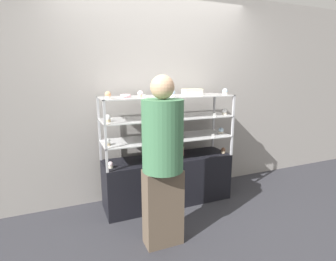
{
  "coord_description": "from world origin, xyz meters",
  "views": [
    {
      "loc": [
        -1.18,
        -2.82,
        1.58
      ],
      "look_at": [
        0.0,
        0.0,
        0.92
      ],
      "focal_mm": 28.0,
      "sensor_mm": 36.0,
      "label": 1
    }
  ],
  "objects": [
    {
      "name": "ground_plane",
      "position": [
        0.0,
        0.0,
        0.0
      ],
      "size": [
        20.0,
        20.0,
        0.0
      ],
      "primitive_type": "plane",
      "color": "#2D2D33"
    },
    {
      "name": "back_wall",
      "position": [
        0.0,
        0.37,
        1.3
      ],
      "size": [
        8.0,
        0.05,
        2.6
      ],
      "color": "gray",
      "rests_on": "ground_plane"
    },
    {
      "name": "display_base",
      "position": [
        0.0,
        0.0,
        0.29
      ],
      "size": [
        1.56,
        0.46,
        0.58
      ],
      "color": "black",
      "rests_on": "ground_plane"
    },
    {
      "name": "display_riser_lower",
      "position": [
        0.0,
        0.0,
        0.82
      ],
      "size": [
        1.56,
        0.46,
        0.25
      ],
      "color": "#B7B7BC",
      "rests_on": "display_base"
    },
    {
      "name": "display_riser_middle",
      "position": [
        0.0,
        0.0,
        1.07
      ],
      "size": [
        1.56,
        0.46,
        0.25
      ],
      "color": "#B7B7BC",
      "rests_on": "display_riser_lower"
    },
    {
      "name": "display_riser_upper",
      "position": [
        0.0,
        0.0,
        1.32
      ],
      "size": [
        1.56,
        0.46,
        0.25
      ],
      "color": "#B7B7BC",
      "rests_on": "display_riser_middle"
    },
    {
      "name": "layer_cake_centerpiece",
      "position": [
        0.14,
        0.04,
        0.64
      ],
      "size": [
        0.18,
        0.18,
        0.12
      ],
      "color": "#C66660",
      "rests_on": "display_base"
    },
    {
      "name": "sheet_cake_frosted",
      "position": [
        0.3,
        -0.03,
        1.37
      ],
      "size": [
        0.23,
        0.13,
        0.07
      ],
      "color": "beige",
      "rests_on": "display_riser_upper"
    },
    {
      "name": "cupcake_0",
      "position": [
        -0.71,
        -0.1,
        0.62
      ],
      "size": [
        0.06,
        0.06,
        0.07
      ],
      "color": "beige",
      "rests_on": "display_base"
    },
    {
      "name": "cupcake_1",
      "position": [
        -0.0,
        -0.11,
        0.62
      ],
      "size": [
        0.06,
        0.06,
        0.07
      ],
      "color": "#CCB28C",
      "rests_on": "display_base"
    },
    {
      "name": "cupcake_2",
      "position": [
        0.73,
        -0.1,
        0.62
      ],
      "size": [
        0.06,
        0.06,
        0.07
      ],
      "color": "#CCB28C",
      "rests_on": "display_base"
    },
    {
      "name": "price_tag_0",
      "position": [
        0.0,
        -0.21,
        0.61
      ],
      "size": [
        0.04,
        0.0,
        0.04
      ],
      "color": "white",
      "rests_on": "display_base"
    },
    {
      "name": "cupcake_3",
      "position": [
        -0.73,
        -0.07,
        0.87
      ],
      "size": [
        0.07,
        0.07,
        0.08
      ],
      "color": "#CCB28C",
      "rests_on": "display_riser_lower"
    },
    {
      "name": "cupcake_4",
      "position": [
        0.01,
        -0.08,
        0.87
      ],
      "size": [
        0.07,
        0.07,
        0.08
      ],
      "color": "beige",
      "rests_on": "display_riser_lower"
    },
    {
      "name": "cupcake_5",
      "position": [
        0.72,
        -0.05,
        0.87
      ],
      "size": [
        0.07,
        0.07,
        0.08
      ],
      "color": "beige",
      "rests_on": "display_riser_lower"
    },
    {
      "name": "price_tag_1",
      "position": [
        0.5,
        -0.21,
        0.86
      ],
      "size": [
        0.04,
        0.0,
        0.04
      ],
      "color": "white",
      "rests_on": "display_riser_lower"
    },
    {
      "name": "cupcake_6",
      "position": [
        -0.71,
        -0.05,
        1.12
      ],
      "size": [
        0.06,
        0.06,
        0.08
      ],
      "color": "#CCB28C",
      "rests_on": "display_riser_middle"
    },
    {
      "name": "cupcake_7",
      "position": [
        0.0,
        -0.12,
        1.12
      ],
      "size": [
        0.06,
        0.06,
        0.08
      ],
      "color": "#CCB28C",
      "rests_on": "display_riser_middle"
    },
    {
      "name": "cupcake_8",
      "position": [
        0.73,
        -0.09,
        1.12
      ],
      "size": [
        0.06,
        0.06,
        0.08
      ],
      "color": "beige",
      "rests_on": "display_riser_middle"
    },
    {
      "name": "price_tag_2",
      "position": [
        0.51,
        -0.21,
        1.11
      ],
      "size": [
        0.04,
        0.0,
        0.04
      ],
      "color": "white",
      "rests_on": "display_riser_middle"
    },
    {
      "name": "cupcake_9",
      "position": [
        -0.71,
        -0.1,
        1.37
      ],
      "size": [
        0.06,
        0.06,
        0.08
      ],
      "color": "beige",
      "rests_on": "display_riser_upper"
    },
    {
      "name": "cupcake_10",
      "position": [
        -0.36,
        -0.09,
        1.37
      ],
      "size": [
        0.06,
        0.06,
        0.08
      ],
      "color": "#CCB28C",
      "rests_on": "display_riser_upper"
    },
    {
      "name": "cupcake_11",
      "position": [
        0.01,
        -0.1,
        1.37
      ],
      "size": [
        0.06,
        0.06,
        0.08
      ],
      "color": "white",
      "rests_on": "display_riser_upper"
    },
    {
      "name": "cupcake_12",
      "position": [
        0.72,
        -0.09,
        1.37
      ],
      "size": [
        0.06,
        0.06,
        0.08
      ],
      "color": "beige",
      "rests_on": "display_riser_upper"
    },
    {
      "name": "price_tag_3",
      "position": [
        -0.35,
        -0.21,
        1.35
      ],
      "size": [
        0.04,
        0.0,
        0.04
      ],
      "color": "white",
      "rests_on": "display_riser_upper"
    },
    {
      "name": "donut_glazed",
      "position": [
        -0.5,
        0.02,
        1.35
      ],
      "size": [
        0.12,
        0.12,
        0.03
      ],
      "color": "#EFB2BC",
      "rests_on": "display_riser_upper"
    },
    {
      "name": "customer_figure",
      "position": [
        -0.36,
        -0.74,
        0.84
      ],
      "size": [
        0.37,
        0.37,
        1.58
      ],
      "color": "brown",
      "rests_on": "ground_plane"
    }
  ]
}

